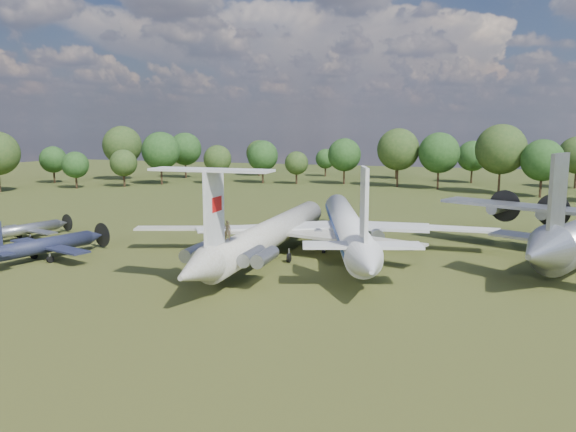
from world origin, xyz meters
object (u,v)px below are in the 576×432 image
(tu104_jet, at_px, (347,232))
(person_on_il62, at_px, (227,230))
(il62_airliner, at_px, (272,238))
(small_prop_northwest, at_px, (26,232))
(small_prop_west, at_px, (44,249))

(tu104_jet, xyz_separation_m, person_on_il62, (-7.07, -17.96, 2.90))
(il62_airliner, relative_size, small_prop_northwest, 3.22)
(small_prop_west, relative_size, small_prop_northwest, 1.24)
(small_prop_west, bearing_deg, il62_airliner, 38.69)
(il62_airliner, xyz_separation_m, tu104_jet, (7.29, 5.79, 0.18))
(il62_airliner, relative_size, tu104_jet, 0.94)
(il62_airliner, relative_size, small_prop_west, 2.60)
(tu104_jet, relative_size, small_prop_west, 2.77)
(person_on_il62, bearing_deg, small_prop_northwest, -40.92)
(il62_airliner, bearing_deg, person_on_il62, -90.00)
(il62_airliner, height_order, small_prop_northwest, il62_airliner)
(small_prop_west, relative_size, person_on_il62, 9.37)
(tu104_jet, height_order, small_prop_west, tu104_jet)
(small_prop_west, bearing_deg, tu104_jet, 43.13)
(small_prop_northwest, height_order, person_on_il62, person_on_il62)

